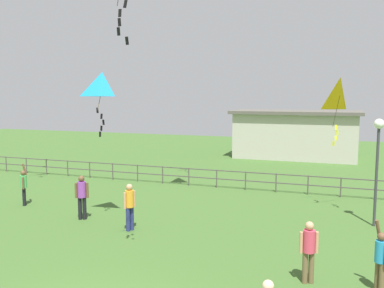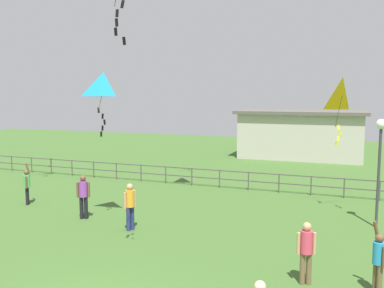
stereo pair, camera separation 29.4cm
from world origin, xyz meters
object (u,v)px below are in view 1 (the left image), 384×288
object	(u,v)px
person_2	(381,257)
kite_4	(340,98)
lamppost	(378,147)
person_3	(24,185)
person_5	(130,204)
person_0	(82,194)
kite_6	(102,88)
person_1	(309,248)

from	to	relation	value
person_2	kite_4	bearing A→B (deg)	99.28
lamppost	person_3	distance (m)	14.44
person_2	person_5	size ratio (longest dim) A/B	1.05
lamppost	person_0	size ratio (longest dim) A/B	2.29
lamppost	person_0	world-z (taller)	lamppost
kite_4	kite_6	world-z (taller)	kite_6
kite_4	person_5	bearing A→B (deg)	-145.06
person_3	kite_4	distance (m)	13.74
kite_4	kite_6	xyz separation A→B (m)	(-8.27, -4.05, 0.36)
kite_6	person_3	bearing A→B (deg)	170.40
person_5	kite_6	xyz separation A→B (m)	(-1.44, 0.72, 4.07)
person_0	person_5	xyz separation A→B (m)	(2.37, -0.58, -0.02)
person_2	person_5	xyz separation A→B (m)	(-7.96, 2.14, 0.08)
lamppost	person_1	world-z (taller)	lamppost
kite_6	lamppost	bearing A→B (deg)	15.85
person_0	person_3	bearing A→B (deg)	165.71
person_0	kite_6	distance (m)	4.16
person_2	kite_4	world-z (taller)	kite_4
lamppost	person_1	bearing A→B (deg)	-108.79
person_0	person_5	world-z (taller)	person_0
person_0	kite_6	xyz separation A→B (m)	(0.93, 0.15, 4.05)
person_1	kite_6	distance (m)	9.23
person_1	person_2	distance (m)	1.68
person_3	person_1	bearing A→B (deg)	-16.80
person_1	person_2	size ratio (longest dim) A/B	0.92
person_0	lamppost	bearing A→B (deg)	15.27
kite_4	kite_6	distance (m)	9.22
person_3	person_5	xyz separation A→B (m)	(5.95, -1.49, 0.06)
lamppost	person_3	world-z (taller)	lamppost
person_0	person_3	xyz separation A→B (m)	(-3.58, 0.91, -0.08)
person_3	person_5	bearing A→B (deg)	-14.03
person_1	person_0	bearing A→B (deg)	162.17
person_0	person_1	xyz separation A→B (m)	(8.65, -2.78, -0.06)
person_1	kite_6	xyz separation A→B (m)	(-7.72, 2.93, 4.11)
person_0	person_1	bearing A→B (deg)	-17.83
lamppost	person_2	size ratio (longest dim) A/B	2.23
person_2	person_3	xyz separation A→B (m)	(-13.92, 3.62, 0.02)
person_0	kite_6	size ratio (longest dim) A/B	0.74
person_2	kite_4	size ratio (longest dim) A/B	0.66
lamppost	kite_6	xyz separation A→B (m)	(-9.65, -2.74, 2.13)
kite_4	lamppost	bearing A→B (deg)	-43.55
person_0	kite_4	xyz separation A→B (m)	(9.21, 4.20, 3.70)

